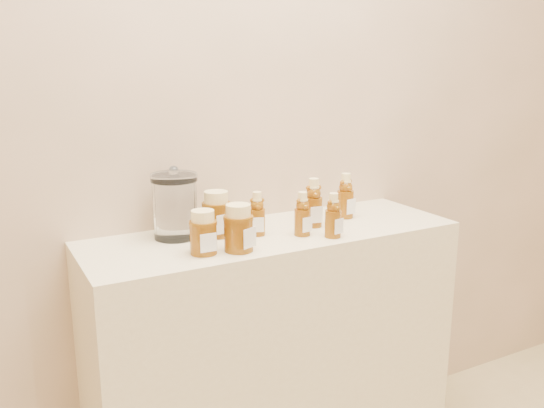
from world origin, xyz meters
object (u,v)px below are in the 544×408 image
glass_canister (175,203)px  honey_jar_left (203,232)px  bear_bottle_back_left (257,211)px  bear_bottle_front_left (302,211)px  display_table (274,361)px

glass_canister → honey_jar_left: bearing=-84.6°
bear_bottle_back_left → glass_canister: size_ratio=0.72×
glass_canister → bear_bottle_front_left: bearing=-24.7°
display_table → bear_bottle_front_left: bear_bottle_front_left is taller
bear_bottle_back_left → bear_bottle_front_left: 0.14m
display_table → bear_bottle_front_left: (0.06, -0.07, 0.53)m
display_table → bear_bottle_front_left: size_ratio=7.73×
bear_bottle_front_left → honey_jar_left: bear_bottle_front_left is taller
display_table → bear_bottle_back_left: size_ratio=7.75×
bear_bottle_front_left → honey_jar_left: size_ratio=1.24×
display_table → honey_jar_left: honey_jar_left is taller
bear_bottle_back_left → bear_bottle_front_left: (0.12, -0.07, 0.00)m
bear_bottle_back_left → glass_canister: bearing=177.9°
bear_bottle_front_left → glass_canister: glass_canister is taller
bear_bottle_front_left → honey_jar_left: bearing=177.8°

